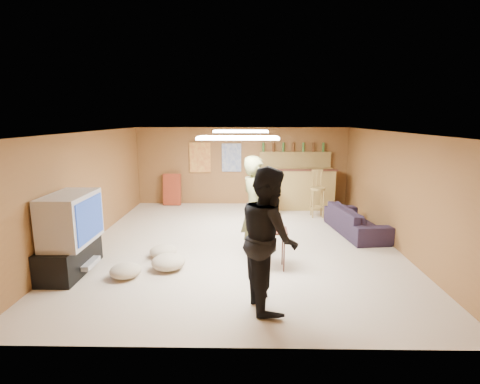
{
  "coord_description": "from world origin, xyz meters",
  "views": [
    {
      "loc": [
        0.13,
        -7.16,
        2.47
      ],
      "look_at": [
        0.0,
        0.2,
        1.0
      ],
      "focal_mm": 28.0,
      "sensor_mm": 36.0,
      "label": 1
    }
  ],
  "objects_px": {
    "person_black": "(269,238)",
    "sofa": "(356,220)",
    "tray_table": "(271,249)",
    "bar_counter": "(296,189)",
    "person_olive": "(255,208)",
    "tv_body": "(71,219)"
  },
  "relations": [
    {
      "from": "person_black",
      "to": "sofa",
      "type": "height_order",
      "value": "person_black"
    },
    {
      "from": "tray_table",
      "to": "bar_counter",
      "type": "bearing_deg",
      "value": 77.23
    },
    {
      "from": "bar_counter",
      "to": "person_olive",
      "type": "bearing_deg",
      "value": -107.88
    },
    {
      "from": "tv_body",
      "to": "tray_table",
      "type": "bearing_deg",
      "value": 4.01
    },
    {
      "from": "tv_body",
      "to": "person_black",
      "type": "distance_m",
      "value": 3.24
    },
    {
      "from": "tv_body",
      "to": "sofa",
      "type": "distance_m",
      "value": 5.63
    },
    {
      "from": "bar_counter",
      "to": "tray_table",
      "type": "distance_m",
      "value": 4.34
    },
    {
      "from": "tv_body",
      "to": "bar_counter",
      "type": "xyz_separation_m",
      "value": [
        4.15,
        4.45,
        -0.35
      ]
    },
    {
      "from": "bar_counter",
      "to": "tray_table",
      "type": "bearing_deg",
      "value": -102.77
    },
    {
      "from": "sofa",
      "to": "person_olive",
      "type": "bearing_deg",
      "value": 117.22
    },
    {
      "from": "tv_body",
      "to": "tray_table",
      "type": "height_order",
      "value": "tv_body"
    },
    {
      "from": "person_black",
      "to": "tv_body",
      "type": "bearing_deg",
      "value": 59.18
    },
    {
      "from": "person_black",
      "to": "tray_table",
      "type": "relative_size",
      "value": 2.8
    },
    {
      "from": "person_black",
      "to": "sofa",
      "type": "distance_m",
      "value": 3.89
    },
    {
      "from": "person_black",
      "to": "bar_counter",
      "type": "bearing_deg",
      "value": -23.44
    },
    {
      "from": "tray_table",
      "to": "sofa",
      "type": "bearing_deg",
      "value": 45.19
    },
    {
      "from": "bar_counter",
      "to": "person_black",
      "type": "relative_size",
      "value": 1.07
    },
    {
      "from": "person_olive",
      "to": "tray_table",
      "type": "height_order",
      "value": "person_olive"
    },
    {
      "from": "person_olive",
      "to": "sofa",
      "type": "relative_size",
      "value": 0.95
    },
    {
      "from": "tv_body",
      "to": "sofa",
      "type": "relative_size",
      "value": 0.57
    },
    {
      "from": "person_olive",
      "to": "sofa",
      "type": "xyz_separation_m",
      "value": [
        2.23,
        1.55,
        -0.64
      ]
    },
    {
      "from": "bar_counter",
      "to": "tv_body",
      "type": "bearing_deg",
      "value": -133.0
    }
  ]
}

